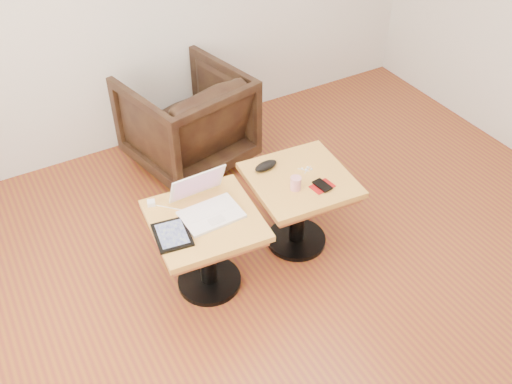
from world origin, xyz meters
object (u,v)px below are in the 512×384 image
side_table_left (206,235)px  side_table_right (299,194)px  laptop (207,204)px  striped_cup (296,183)px  armchair (187,120)px

side_table_left → side_table_right: same height
side_table_left → laptop: size_ratio=1.92×
side_table_right → laptop: 0.64m
laptop → striped_cup: size_ratio=4.02×
side_table_right → laptop: laptop is taller
side_table_left → striped_cup: bearing=1.6°
side_table_right → armchair: size_ratio=0.79×
side_table_right → striped_cup: (-0.08, -0.08, 0.17)m
armchair → laptop: bearing=59.1°
side_table_left → armchair: 1.27m
side_table_left → armchair: armchair is taller
armchair → striped_cup: bearing=84.4°
laptop → side_table_right: bearing=-2.2°
side_table_right → striped_cup: 0.21m
laptop → armchair: size_ratio=0.41×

